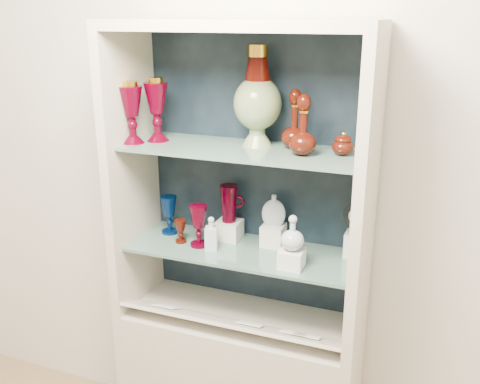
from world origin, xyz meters
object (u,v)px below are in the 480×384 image
at_px(pedestal_lamp_left, 132,113).
at_px(clear_square_bottle, 211,233).
at_px(ruby_goblet_small, 181,231).
at_px(ruby_goblet_tall, 199,226).
at_px(pedestal_lamp_right, 157,110).
at_px(lidded_bowl, 343,143).
at_px(ruby_pitcher, 229,203).
at_px(cameo_medallion, 357,218).
at_px(cobalt_goblet, 169,215).
at_px(clear_round_decanter, 292,234).
at_px(ruby_decanter_b, 303,123).
at_px(flat_flask, 274,210).
at_px(ruby_decanter_a, 295,115).
at_px(enamel_urn, 258,96).

distance_m(pedestal_lamp_left, clear_square_bottle, 0.57).
bearing_deg(clear_square_bottle, ruby_goblet_small, 171.28).
relative_size(pedestal_lamp_left, ruby_goblet_tall, 1.38).
distance_m(pedestal_lamp_right, lidded_bowl, 0.75).
distance_m(pedestal_lamp_left, ruby_goblet_tall, 0.52).
xyz_separation_m(ruby_pitcher, cameo_medallion, (0.53, 0.01, 0.01)).
relative_size(pedestal_lamp_left, cobalt_goblet, 1.45).
distance_m(pedestal_lamp_left, pedestal_lamp_right, 0.10).
distance_m(ruby_pitcher, clear_round_decanter, 0.36).
bearing_deg(ruby_goblet_tall, clear_round_decanter, -7.59).
height_order(pedestal_lamp_right, lidded_bowl, pedestal_lamp_right).
distance_m(ruby_decanter_b, flat_flask, 0.41).
xyz_separation_m(clear_square_bottle, flat_flask, (0.22, 0.13, 0.09)).
bearing_deg(ruby_decanter_a, cameo_medallion, 5.00).
xyz_separation_m(ruby_decanter_a, clear_square_bottle, (-0.30, -0.12, -0.48)).
bearing_deg(clear_square_bottle, pedestal_lamp_right, 168.60).
bearing_deg(lidded_bowl, cobalt_goblet, 178.85).
bearing_deg(flat_flask, cobalt_goblet, 170.78).
relative_size(enamel_urn, ruby_goblet_small, 3.87).
distance_m(ruby_decanter_b, cobalt_goblet, 0.75).
xyz_separation_m(pedestal_lamp_left, lidded_bowl, (0.81, 0.10, -0.08)).
bearing_deg(pedestal_lamp_left, lidded_bowl, 7.18).
distance_m(pedestal_lamp_left, enamel_urn, 0.50).
bearing_deg(cobalt_goblet, pedestal_lamp_right, -101.60).
distance_m(pedestal_lamp_right, clear_round_decanter, 0.73).
height_order(ruby_decanter_a, cobalt_goblet, ruby_decanter_a).
xyz_separation_m(pedestal_lamp_left, ruby_decanter_b, (0.68, 0.05, -0.00)).
relative_size(pedestal_lamp_left, ruby_decanter_b, 1.04).
bearing_deg(cobalt_goblet, lidded_bowl, -1.15).
xyz_separation_m(pedestal_lamp_left, ruby_goblet_small, (0.17, 0.04, -0.49)).
bearing_deg(ruby_goblet_small, pedestal_lamp_left, -166.09).
relative_size(flat_flask, clear_round_decanter, 1.02).
bearing_deg(lidded_bowl, clear_square_bottle, -170.43).
xyz_separation_m(pedestal_lamp_right, ruby_goblet_tall, (0.19, -0.03, -0.46)).
height_order(ruby_decanter_b, ruby_goblet_small, ruby_decanter_b).
height_order(flat_flask, clear_round_decanter, flat_flask).
relative_size(pedestal_lamp_right, cobalt_goblet, 1.51).
height_order(pedestal_lamp_left, cameo_medallion, pedestal_lamp_left).
distance_m(ruby_decanter_a, clear_round_decanter, 0.44).
height_order(pedestal_lamp_right, ruby_decanter_a, same).
distance_m(ruby_decanter_b, clear_round_decanter, 0.41).
height_order(enamel_urn, ruby_pitcher, enamel_urn).
distance_m(enamel_urn, cameo_medallion, 0.60).
distance_m(clear_square_bottle, clear_round_decanter, 0.35).
bearing_deg(enamel_urn, pedestal_lamp_right, -170.71).
height_order(cobalt_goblet, ruby_pitcher, ruby_pitcher).
xyz_separation_m(pedestal_lamp_right, ruby_decanter_a, (0.55, 0.07, 0.00)).
distance_m(flat_flask, cameo_medallion, 0.33).
relative_size(clear_round_decanter, cameo_medallion, 1.04).
xyz_separation_m(ruby_goblet_tall, flat_flask, (0.28, 0.11, 0.07)).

